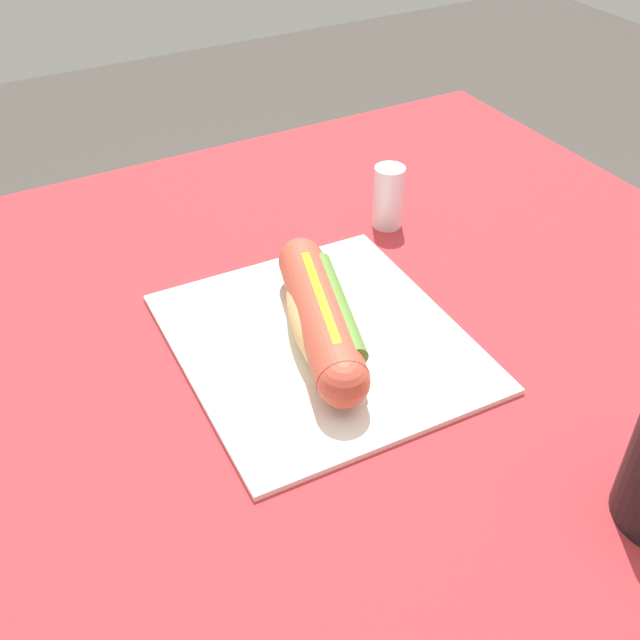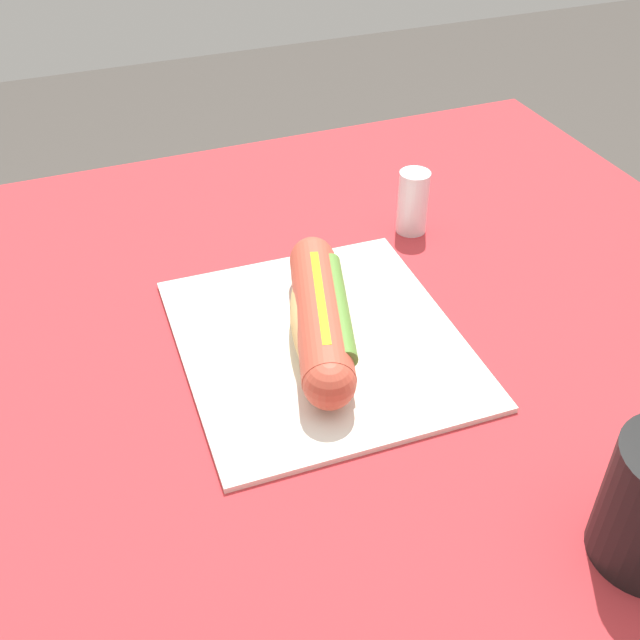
{
  "view_description": "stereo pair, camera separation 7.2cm",
  "coord_description": "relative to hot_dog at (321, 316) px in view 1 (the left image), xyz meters",
  "views": [
    {
      "loc": [
        0.42,
        -0.33,
        1.23
      ],
      "look_at": [
        -0.07,
        -0.06,
        0.78
      ],
      "focal_mm": 42.54,
      "sensor_mm": 36.0,
      "label": 1
    },
    {
      "loc": [
        0.45,
        -0.27,
        1.23
      ],
      "look_at": [
        -0.07,
        -0.06,
        0.78
      ],
      "focal_mm": 42.54,
      "sensor_mm": 36.0,
      "label": 2
    }
  ],
  "objects": [
    {
      "name": "salt_shaker",
      "position": [
        -0.16,
        0.18,
        0.0
      ],
      "size": [
        0.04,
        0.04,
        0.08
      ],
      "primitive_type": "cylinder",
      "color": "silver",
      "rests_on": "dining_table"
    },
    {
      "name": "paper_wrapper",
      "position": [
        -0.0,
        -0.0,
        -0.03
      ],
      "size": [
        0.3,
        0.27,
        0.01
      ],
      "primitive_type": "cube",
      "rotation": [
        0.0,
        0.0,
        -0.03
      ],
      "color": "silver",
      "rests_on": "dining_table"
    },
    {
      "name": "hot_dog",
      "position": [
        0.0,
        0.0,
        0.0
      ],
      "size": [
        0.23,
        0.11,
        0.05
      ],
      "color": "#DBB26B",
      "rests_on": "paper_wrapper"
    },
    {
      "name": "dining_table",
      "position": [
        0.07,
        0.06,
        -0.17
      ],
      "size": [
        1.05,
        0.91,
        0.75
      ],
      "color": "brown",
      "rests_on": "ground"
    }
  ]
}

